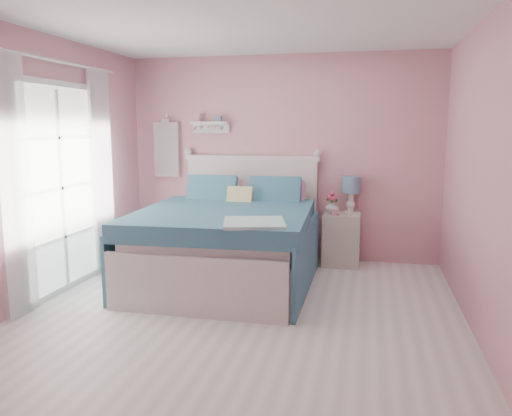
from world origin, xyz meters
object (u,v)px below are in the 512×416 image
at_px(table_lamp, 351,187).
at_px(teacup, 335,212).
at_px(vase, 332,206).
at_px(bed, 229,242).
at_px(nightstand, 341,239).

relative_size(table_lamp, teacup, 5.14).
distance_m(vase, teacup, 0.16).
relative_size(bed, table_lamp, 5.16).
bearing_deg(teacup, bed, -145.06).
xyz_separation_m(nightstand, table_lamp, (0.10, 0.11, 0.64)).
bearing_deg(nightstand, bed, -142.66).
distance_m(table_lamp, vase, 0.34).
relative_size(nightstand, table_lamp, 1.43).
distance_m(table_lamp, teacup, 0.41).
xyz_separation_m(nightstand, teacup, (-0.08, -0.13, 0.36)).
bearing_deg(teacup, table_lamp, 53.29).
bearing_deg(bed, vase, 38.28).
bearing_deg(bed, teacup, 32.33).
height_order(nightstand, vase, vase).
distance_m(bed, teacup, 1.37).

